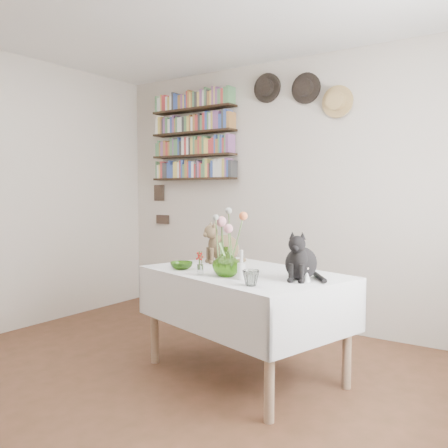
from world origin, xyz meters
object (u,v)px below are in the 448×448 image
Objects in this scene: bookshelf_unit at (193,137)px; black_cat at (301,254)px; tabby_cat at (225,241)px; dining_table at (244,297)px; flower_vase at (226,261)px.

black_cat is at bearing -34.88° from bookshelf_unit.
tabby_cat is 1.04× the size of black_cat.
bookshelf_unit is (-1.40, 1.24, 1.30)m from dining_table.
bookshelf_unit is at bearing 168.74° from tabby_cat.
tabby_cat is (-0.35, 0.28, 0.34)m from dining_table.
bookshelf_unit is (-1.84, 1.28, 0.96)m from black_cat.
dining_table is at bearing 162.95° from black_cat.
bookshelf_unit reaches higher than dining_table.
black_cat is at bearing 21.03° from flower_vase.
flower_vase is 0.19× the size of bookshelf_unit.
flower_vase reaches higher than dining_table.
tabby_cat is 1.71m from bookshelf_unit.
dining_table is 1.53× the size of bookshelf_unit.
flower_vase is (-0.00, -0.21, 0.27)m from dining_table.
black_cat is at bearing 8.63° from tabby_cat.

